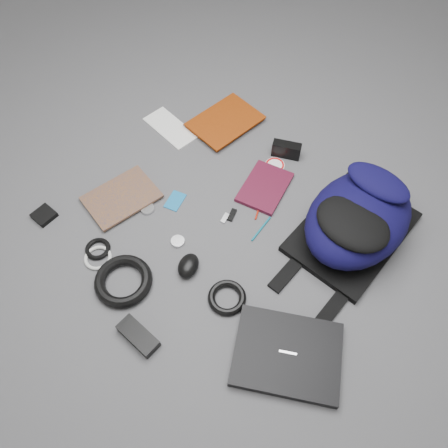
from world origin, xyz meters
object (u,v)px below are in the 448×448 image
Objects in this scene: power_brick at (138,336)px; dvd_case at (265,187)px; laptop at (287,354)px; mouse at (188,266)px; compact_camera at (286,150)px; textbook_red at (208,109)px; backpack at (358,218)px; comic_book at (109,182)px; pouch at (44,215)px.

dvd_case is at bearing 95.40° from power_brick.
laptop is at bearing 34.18° from power_brick.
mouse is 0.68× the size of power_brick.
laptop is 1.47× the size of dvd_case.
compact_camera is at bearing 96.92° from power_brick.
mouse is at bearing -46.61° from textbook_red.
compact_camera is (-0.40, 0.17, -0.07)m from backpack.
pouch is (-0.08, -0.26, -0.00)m from comic_book.
compact_camera reaches higher than mouse.
backpack reaches higher than comic_book.
laptop is at bearing -29.05° from textbook_red.
laptop reaches higher than pouch.
dvd_case is 2.97× the size of pouch.
backpack is 1.73× the size of textbook_red.
comic_book reaches higher than pouch.
backpack is 3.54× the size of power_brick.
pouch is (-0.53, -0.80, -0.02)m from compact_camera.
backpack is 0.82m from power_brick.
power_brick is at bearing -10.93° from pouch.
compact_camera is at bearing 74.20° from mouse.
laptop is 0.46m from power_brick.
backpack is 0.38m from dvd_case.
comic_book is at bearing -153.11° from backpack.
dvd_case is at bearing 49.77° from comic_book.
comic_book is 0.49m from mouse.
power_brick reaches higher than comic_book.
mouse is at bearing 99.97° from power_brick.
mouse reaches higher than power_brick.
mouse is at bearing -101.30° from dvd_case.
power_brick reaches higher than laptop.
dvd_case is 1.56× the size of power_brick.
backpack reaches higher than compact_camera.
pouch is at bearing 172.16° from power_brick.
compact_camera reaches higher than pouch.
textbook_red reaches higher than comic_book.
comic_book is 3.56× the size of pouch.
power_brick is 0.61m from pouch.
backpack is 1.13m from pouch.
comic_book reaches higher than dvd_case.
power_brick reaches higher than dvd_case.
compact_camera is 0.82× the size of power_brick.
compact_camera reaches higher than power_brick.
mouse is at bearing 148.08° from laptop.
pouch reaches higher than dvd_case.
compact_camera is at bearing 160.01° from backpack.
backpack is 0.60m from mouse.
power_brick reaches higher than pouch.
compact_camera reaches higher than laptop.
dvd_case is (0.44, -0.20, -0.01)m from textbook_red.
backpack is 0.52m from laptop.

